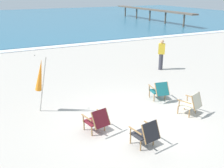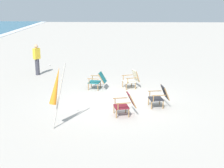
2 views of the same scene
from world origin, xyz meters
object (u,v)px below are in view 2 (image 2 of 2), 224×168
(umbrella_furled_orange, at_px, (56,86))
(beach_chair_back_left, at_px, (132,79))
(beach_chair_far_center, at_px, (98,80))
(beach_chair_back_right, at_px, (126,103))
(beach_chair_mid_center, at_px, (160,96))
(person_near_chairs, at_px, (37,59))

(umbrella_furled_orange, bearing_deg, beach_chair_back_left, -28.79)
(beach_chair_far_center, height_order, umbrella_furled_orange, umbrella_furled_orange)
(beach_chair_back_right, xyz_separation_m, beach_chair_mid_center, (0.89, -1.29, 0.00))
(beach_chair_mid_center, height_order, person_near_chairs, person_near_chairs)
(beach_chair_back_right, xyz_separation_m, beach_chair_back_left, (3.37, -0.32, 0.01))
(beach_chair_far_center, relative_size, beach_chair_back_left, 1.04)
(beach_chair_mid_center, distance_m, person_near_chairs, 7.61)
(beach_chair_far_center, bearing_deg, beach_chair_back_left, -81.38)
(beach_chair_mid_center, relative_size, umbrella_furled_orange, 0.39)
(person_near_chairs, bearing_deg, beach_chair_back_left, -115.30)
(beach_chair_back_left, distance_m, umbrella_furled_orange, 5.24)
(umbrella_furled_orange, bearing_deg, beach_chair_back_right, -62.01)
(beach_chair_mid_center, height_order, umbrella_furled_orange, umbrella_furled_orange)
(beach_chair_mid_center, bearing_deg, beach_chair_far_center, 47.80)
(beach_chair_back_left, xyz_separation_m, person_near_chairs, (2.32, 4.92, 0.41))
(beach_chair_far_center, bearing_deg, umbrella_furled_orange, 167.35)
(beach_chair_far_center, xyz_separation_m, umbrella_furled_orange, (-4.29, 0.96, 0.93))
(beach_chair_back_right, distance_m, umbrella_furled_orange, 2.62)
(beach_chair_back_left, distance_m, person_near_chairs, 5.45)
(beach_chair_far_center, xyz_separation_m, person_near_chairs, (2.55, 3.40, 0.42))
(beach_chair_far_center, height_order, person_near_chairs, person_near_chairs)
(umbrella_furled_orange, xyz_separation_m, person_near_chairs, (6.84, 2.43, -0.52))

